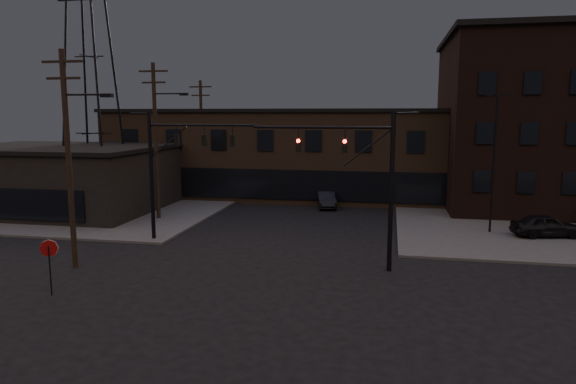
# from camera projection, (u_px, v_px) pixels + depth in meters

# --- Properties ---
(ground) EXTENTS (140.00, 140.00, 0.00)m
(ground) POSITION_uv_depth(u_px,v_px,m) (240.00, 292.00, 22.88)
(ground) COLOR black
(ground) RESTS_ON ground
(sidewalk_nw) EXTENTS (30.00, 30.00, 0.15)m
(sidewalk_nw) POSITION_uv_depth(u_px,v_px,m) (83.00, 197.00, 48.44)
(sidewalk_nw) COLOR #474744
(sidewalk_nw) RESTS_ON ground
(building_row) EXTENTS (40.00, 12.00, 8.00)m
(building_row) POSITION_uv_depth(u_px,v_px,m) (323.00, 154.00, 49.42)
(building_row) COLOR #4B3727
(building_row) RESTS_ON ground
(building_left) EXTENTS (16.00, 12.00, 5.00)m
(building_left) POSITION_uv_depth(u_px,v_px,m) (60.00, 180.00, 41.87)
(building_left) COLOR black
(building_left) RESTS_ON ground
(traffic_signal_near) EXTENTS (7.12, 0.24, 8.00)m
(traffic_signal_near) POSITION_uv_depth(u_px,v_px,m) (368.00, 174.00, 25.46)
(traffic_signal_near) COLOR black
(traffic_signal_near) RESTS_ON ground
(traffic_signal_far) EXTENTS (7.12, 0.24, 8.00)m
(traffic_signal_far) POSITION_uv_depth(u_px,v_px,m) (170.00, 161.00, 31.17)
(traffic_signal_far) COLOR black
(traffic_signal_far) RESTS_ON ground
(stop_sign) EXTENTS (0.72, 0.33, 2.48)m
(stop_sign) POSITION_uv_depth(u_px,v_px,m) (49.00, 254.00, 22.22)
(stop_sign) COLOR black
(stop_sign) RESTS_ON ground
(utility_pole_near) EXTENTS (3.70, 0.28, 11.00)m
(utility_pole_near) POSITION_uv_depth(u_px,v_px,m) (69.00, 154.00, 25.75)
(utility_pole_near) COLOR black
(utility_pole_near) RESTS_ON ground
(utility_pole_mid) EXTENTS (3.70, 0.28, 11.50)m
(utility_pole_mid) POSITION_uv_depth(u_px,v_px,m) (157.00, 138.00, 37.54)
(utility_pole_mid) COLOR black
(utility_pole_mid) RESTS_ON ground
(utility_pole_far) EXTENTS (2.20, 0.28, 11.00)m
(utility_pole_far) POSITION_uv_depth(u_px,v_px,m) (202.00, 136.00, 49.43)
(utility_pole_far) COLOR black
(utility_pole_far) RESTS_ON ground
(transmission_tower) EXTENTS (7.00, 7.00, 25.00)m
(transmission_tower) POSITION_uv_depth(u_px,v_px,m) (89.00, 56.00, 41.91)
(transmission_tower) COLOR black
(transmission_tower) RESTS_ON ground
(lot_light_a) EXTENTS (1.50, 0.28, 9.14)m
(lot_light_a) POSITION_uv_depth(u_px,v_px,m) (494.00, 151.00, 33.11)
(lot_light_a) COLOR black
(lot_light_a) RESTS_ON ground
(lot_light_b) EXTENTS (1.50, 0.28, 9.14)m
(lot_light_b) POSITION_uv_depth(u_px,v_px,m) (569.00, 147.00, 36.80)
(lot_light_b) COLOR black
(lot_light_b) RESTS_ON ground
(parked_car_lot_a) EXTENTS (4.46, 2.50, 1.44)m
(parked_car_lot_a) POSITION_uv_depth(u_px,v_px,m) (546.00, 225.00, 32.47)
(parked_car_lot_a) COLOR black
(parked_car_lot_a) RESTS_ON sidewalk_ne
(car_crossing) EXTENTS (2.27, 4.26, 1.33)m
(car_crossing) POSITION_uv_depth(u_px,v_px,m) (326.00, 200.00, 43.45)
(car_crossing) COLOR black
(car_crossing) RESTS_ON ground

